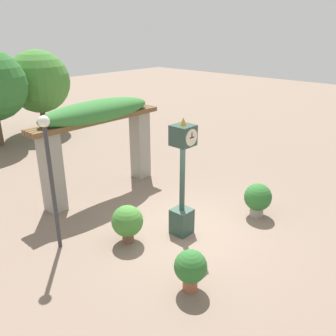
{
  "coord_description": "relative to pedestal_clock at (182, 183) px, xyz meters",
  "views": [
    {
      "loc": [
        -6.62,
        -5.35,
        5.26
      ],
      "look_at": [
        -0.2,
        0.54,
        1.77
      ],
      "focal_mm": 38.0,
      "sensor_mm": 36.0,
      "label": 1
    }
  ],
  "objects": [
    {
      "name": "potted_plant_near_right",
      "position": [
        -1.59,
        -1.6,
        -0.93
      ],
      "size": [
        0.71,
        0.71,
        0.94
      ],
      "color": "#9E563D",
      "rests_on": "ground"
    },
    {
      "name": "pergola",
      "position": [
        0.2,
        3.71,
        0.84
      ],
      "size": [
        4.71,
        1.13,
        3.12
      ],
      "color": "gray",
      "rests_on": "ground"
    },
    {
      "name": "potted_plant_near_left",
      "position": [
        -1.27,
        0.76,
        -0.9
      ],
      "size": [
        0.82,
        0.82,
        1.02
      ],
      "color": "brown",
      "rests_on": "ground"
    },
    {
      "name": "potted_plant_far_left",
      "position": [
        2.23,
        -1.02,
        -0.91
      ],
      "size": [
        0.81,
        0.81,
        1.01
      ],
      "color": "gray",
      "rests_on": "ground"
    },
    {
      "name": "pedestal_clock",
      "position": [
        0.0,
        0.0,
        0.0
      ],
      "size": [
        0.51,
        0.56,
        3.22
      ],
      "color": "#2D473D",
      "rests_on": "ground"
    },
    {
      "name": "lamp_post",
      "position": [
        -2.6,
        1.87,
        0.73
      ],
      "size": [
        0.27,
        0.27,
        3.42
      ],
      "color": "#333338",
      "rests_on": "ground"
    },
    {
      "name": "ground_plane",
      "position": [
        0.2,
        -0.04,
        -1.48
      ],
      "size": [
        60.0,
        60.0,
        0.0
      ],
      "primitive_type": "plane",
      "color": "#7F6B5B"
    }
  ]
}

